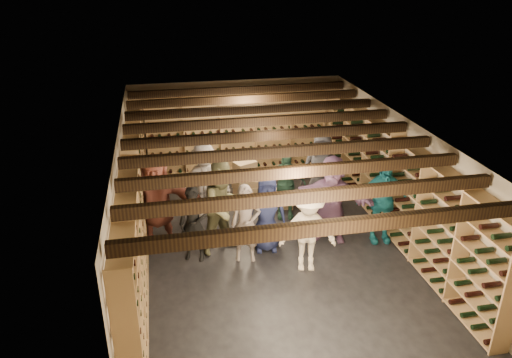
{
  "coord_description": "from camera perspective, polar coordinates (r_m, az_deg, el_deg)",
  "views": [
    {
      "loc": [
        -1.97,
        -8.54,
        5.27
      ],
      "look_at": [
        -0.23,
        0.2,
        1.3
      ],
      "focal_mm": 35.0,
      "sensor_mm": 36.0,
      "label": 1
    }
  ],
  "objects": [
    {
      "name": "ceiling",
      "position": [
        9.23,
        1.67,
        5.85
      ],
      "size": [
        5.5,
        8.0,
        0.01
      ],
      "primitive_type": "cube",
      "color": "beige",
      "rests_on": "walls"
    },
    {
      "name": "person_1",
      "position": [
        9.35,
        -7.13,
        -5.12
      ],
      "size": [
        0.64,
        0.52,
        1.51
      ],
      "primitive_type": "imported",
      "rotation": [
        0.0,
        0.0,
        -0.32
      ],
      "color": "black",
      "rests_on": "ground"
    },
    {
      "name": "crate_stack_left",
      "position": [
        11.97,
        -1.3,
        0.12
      ],
      "size": [
        0.59,
        0.5,
        0.85
      ],
      "rotation": [
        0.0,
        0.0,
        0.41
      ],
      "color": "tan",
      "rests_on": "ground"
    },
    {
      "name": "person_5",
      "position": [
        9.86,
        -11.31,
        -2.47
      ],
      "size": [
        1.82,
        0.72,
        1.91
      ],
      "primitive_type": "imported",
      "rotation": [
        0.0,
        0.0,
        -0.09
      ],
      "color": "brown",
      "rests_on": "ground"
    },
    {
      "name": "walls",
      "position": [
        9.67,
        1.59,
        -0.92
      ],
      "size": [
        5.52,
        8.02,
        2.4
      ],
      "color": "tan",
      "rests_on": "ground"
    },
    {
      "name": "person_6",
      "position": [
        9.59,
        1.22,
        -3.93
      ],
      "size": [
        0.82,
        0.59,
        1.56
      ],
      "primitive_type": "imported",
      "rotation": [
        0.0,
        0.0,
        -0.12
      ],
      "color": "#1D244E",
      "rests_on": "ground"
    },
    {
      "name": "crate_stack_right",
      "position": [
        11.44,
        3.01,
        -2.05
      ],
      "size": [
        0.57,
        0.46,
        0.51
      ],
      "rotation": [
        0.0,
        0.0,
        -0.29
      ],
      "color": "tan",
      "rests_on": "ground"
    },
    {
      "name": "ground",
      "position": [
        10.23,
        1.51,
        -7.03
      ],
      "size": [
        8.0,
        8.0,
        0.0
      ],
      "primitive_type": "plane",
      "color": "black",
      "rests_on": "ground"
    },
    {
      "name": "person_12",
      "position": [
        11.31,
        7.43,
        1.01
      ],
      "size": [
        1.01,
        0.83,
        1.79
      ],
      "primitive_type": "imported",
      "rotation": [
        0.0,
        0.0,
        -0.35
      ],
      "color": "#37373C",
      "rests_on": "ground"
    },
    {
      "name": "wine_rack_left",
      "position": [
        9.54,
        -13.68,
        -2.85
      ],
      "size": [
        0.32,
        7.5,
        2.15
      ],
      "color": "#B07F55",
      "rests_on": "ground"
    },
    {
      "name": "person_3",
      "position": [
        9.01,
        5.92,
        -5.92
      ],
      "size": [
        1.12,
        0.76,
        1.59
      ],
      "primitive_type": "imported",
      "rotation": [
        0.0,
        0.0,
        -0.18
      ],
      "color": "beige",
      "rests_on": "ground"
    },
    {
      "name": "person_9",
      "position": [
        10.82,
        -5.92,
        -0.24
      ],
      "size": [
        1.11,
        0.65,
        1.7
      ],
      "primitive_type": "imported",
      "rotation": [
        0.0,
        0.0,
        -0.02
      ],
      "color": "#B6ACA5",
      "rests_on": "ground"
    },
    {
      "name": "wine_rack_right",
      "position": [
        10.55,
        15.33,
        -0.36
      ],
      "size": [
        0.32,
        7.5,
        2.15
      ],
      "color": "#B07F55",
      "rests_on": "ground"
    },
    {
      "name": "person_2",
      "position": [
        9.5,
        -3.71,
        -3.19
      ],
      "size": [
        1.12,
        1.02,
        1.88
      ],
      "primitive_type": "imported",
      "rotation": [
        0.0,
        0.0,
        0.42
      ],
      "color": "brown",
      "rests_on": "ground"
    },
    {
      "name": "wine_rack_back",
      "position": [
        13.21,
        -2.08,
        5.46
      ],
      "size": [
        4.7,
        0.3,
        2.15
      ],
      "color": "#B07F55",
      "rests_on": "ground"
    },
    {
      "name": "person_4",
      "position": [
        10.14,
        14.2,
        -2.47
      ],
      "size": [
        1.07,
        0.53,
        1.76
      ],
      "primitive_type": "imported",
      "rotation": [
        0.0,
        0.0,
        -0.1
      ],
      "color": "#1C7484",
      "rests_on": "ground"
    },
    {
      "name": "person_7",
      "position": [
        9.26,
        -1.17,
        -5.13
      ],
      "size": [
        0.61,
        0.45,
        1.53
      ],
      "primitive_type": "imported",
      "rotation": [
        0.0,
        0.0,
        -0.16
      ],
      "color": "gray",
      "rests_on": "ground"
    },
    {
      "name": "crate_loose",
      "position": [
        12.62,
        0.59,
        -0.27
      ],
      "size": [
        0.58,
        0.47,
        0.17
      ],
      "primitive_type": "cube",
      "rotation": [
        0.0,
        0.0,
        0.33
      ],
      "color": "tan",
      "rests_on": "ground"
    },
    {
      "name": "ceiling_joists",
      "position": [
        9.27,
        1.66,
        5.03
      ],
      "size": [
        5.4,
        7.12,
        0.18
      ],
      "color": "black",
      "rests_on": "ground"
    },
    {
      "name": "person_10",
      "position": [
        10.79,
        3.34,
        -0.66
      ],
      "size": [
        0.96,
        0.53,
        1.55
      ],
      "primitive_type": "imported",
      "rotation": [
        0.0,
        0.0,
        -0.18
      ],
      "color": "#244534",
      "rests_on": "ground"
    },
    {
      "name": "person_11",
      "position": [
        9.98,
        8.57,
        -2.27
      ],
      "size": [
        1.74,
        1.17,
        1.8
      ],
      "primitive_type": "imported",
      "rotation": [
        0.0,
        0.0,
        -0.42
      ],
      "color": "slate",
      "rests_on": "ground"
    }
  ]
}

